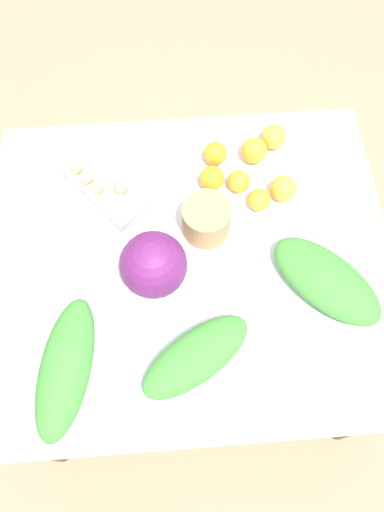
# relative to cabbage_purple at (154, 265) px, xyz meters

# --- Properties ---
(ground_plane) EXTENTS (8.00, 8.00, 0.00)m
(ground_plane) POSITION_rel_cabbage_purple_xyz_m (0.11, 0.05, -0.82)
(ground_plane) COLOR #937A5B
(dining_table) EXTENTS (1.19, 1.04, 0.72)m
(dining_table) POSITION_rel_cabbage_purple_xyz_m (0.11, 0.05, -0.19)
(dining_table) COLOR silver
(dining_table) RESTS_ON ground_plane
(cabbage_purple) EXTENTS (0.19, 0.19, 0.19)m
(cabbage_purple) POSITION_rel_cabbage_purple_xyz_m (0.00, 0.00, 0.00)
(cabbage_purple) COLOR #601E5B
(cabbage_purple) RESTS_ON dining_table
(egg_carton) EXTENTS (0.28, 0.30, 0.09)m
(egg_carton) POSITION_rel_cabbage_purple_xyz_m (-0.14, 0.29, -0.05)
(egg_carton) COLOR #A8A8A3
(egg_carton) RESTS_ON dining_table
(paper_bag) EXTENTS (0.14, 0.14, 0.11)m
(paper_bag) POSITION_rel_cabbage_purple_xyz_m (0.16, 0.15, -0.04)
(paper_bag) COLOR #A87F51
(paper_bag) RESTS_ON dining_table
(greens_bunch_dandelion) EXTENTS (0.36, 0.37, 0.09)m
(greens_bunch_dandelion) POSITION_rel_cabbage_purple_xyz_m (0.48, -0.06, -0.05)
(greens_bunch_dandelion) COLOR #3D8433
(greens_bunch_dandelion) RESTS_ON dining_table
(greens_bunch_kale) EXTENTS (0.35, 0.29, 0.08)m
(greens_bunch_kale) POSITION_rel_cabbage_purple_xyz_m (0.10, -0.25, -0.05)
(greens_bunch_kale) COLOR #3D8433
(greens_bunch_kale) RESTS_ON dining_table
(greens_bunch_chard) EXTENTS (0.20, 0.40, 0.09)m
(greens_bunch_chard) POSITION_rel_cabbage_purple_xyz_m (-0.24, -0.25, -0.05)
(greens_bunch_chard) COLOR #3D8433
(greens_bunch_chard) RESTS_ON dining_table
(orange_0) EXTENTS (0.08, 0.08, 0.08)m
(orange_0) POSITION_rel_cabbage_purple_xyz_m (0.21, 0.39, -0.06)
(orange_0) COLOR orange
(orange_0) RESTS_ON dining_table
(orange_1) EXTENTS (0.08, 0.08, 0.08)m
(orange_1) POSITION_rel_cabbage_purple_xyz_m (0.33, 0.39, -0.05)
(orange_1) COLOR orange
(orange_1) RESTS_ON dining_table
(orange_2) EXTENTS (0.08, 0.08, 0.08)m
(orange_2) POSITION_rel_cabbage_purple_xyz_m (0.19, 0.30, -0.05)
(orange_2) COLOR orange
(orange_2) RESTS_ON dining_table
(orange_3) EXTENTS (0.07, 0.07, 0.07)m
(orange_3) POSITION_rel_cabbage_purple_xyz_m (0.27, 0.29, -0.06)
(orange_3) COLOR orange
(orange_3) RESTS_ON dining_table
(orange_4) EXTENTS (0.08, 0.08, 0.08)m
(orange_4) POSITION_rel_cabbage_purple_xyz_m (0.40, 0.25, -0.05)
(orange_4) COLOR #F9A833
(orange_4) RESTS_ON dining_table
(orange_5) EXTENTS (0.07, 0.07, 0.07)m
(orange_5) POSITION_rel_cabbage_purple_xyz_m (0.33, 0.22, -0.06)
(orange_5) COLOR orange
(orange_5) RESTS_ON dining_table
(orange_6) EXTENTS (0.08, 0.08, 0.08)m
(orange_6) POSITION_rel_cabbage_purple_xyz_m (0.40, 0.44, -0.05)
(orange_6) COLOR #F9A833
(orange_6) RESTS_ON dining_table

